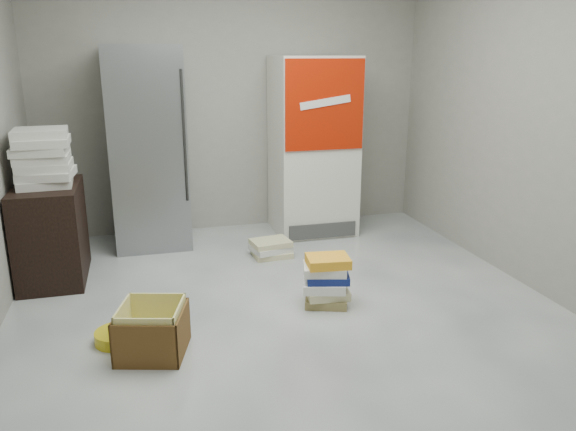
{
  "coord_description": "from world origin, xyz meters",
  "views": [
    {
      "loc": [
        -0.98,
        -3.35,
        1.83
      ],
      "look_at": [
        0.1,
        0.7,
        0.61
      ],
      "focal_mm": 35.0,
      "sensor_mm": 36.0,
      "label": 1
    }
  ],
  "objects_px": {
    "phonebook_stack_main": "(326,281)",
    "cardboard_box": "(152,333)",
    "coke_cooler": "(313,146)",
    "wood_shelf": "(51,233)",
    "steel_fridge": "(148,148)"
  },
  "relations": [
    {
      "from": "steel_fridge",
      "to": "wood_shelf",
      "type": "relative_size",
      "value": 2.37
    },
    {
      "from": "phonebook_stack_main",
      "to": "cardboard_box",
      "type": "distance_m",
      "value": 1.34
    },
    {
      "from": "steel_fridge",
      "to": "coke_cooler",
      "type": "xyz_separation_m",
      "value": [
        1.65,
        -0.01,
        -0.05
      ]
    },
    {
      "from": "phonebook_stack_main",
      "to": "wood_shelf",
      "type": "bearing_deg",
      "value": 167.37
    },
    {
      "from": "wood_shelf",
      "to": "cardboard_box",
      "type": "height_order",
      "value": "wood_shelf"
    },
    {
      "from": "phonebook_stack_main",
      "to": "cardboard_box",
      "type": "bearing_deg",
      "value": -147.79
    },
    {
      "from": "coke_cooler",
      "to": "wood_shelf",
      "type": "height_order",
      "value": "coke_cooler"
    },
    {
      "from": "cardboard_box",
      "to": "coke_cooler",
      "type": "bearing_deg",
      "value": 67.17
    },
    {
      "from": "wood_shelf",
      "to": "cardboard_box",
      "type": "distance_m",
      "value": 1.66
    },
    {
      "from": "wood_shelf",
      "to": "coke_cooler",
      "type": "bearing_deg",
      "value": 16.28
    },
    {
      "from": "phonebook_stack_main",
      "to": "coke_cooler",
      "type": "bearing_deg",
      "value": 91.11
    },
    {
      "from": "coke_cooler",
      "to": "phonebook_stack_main",
      "type": "xyz_separation_m",
      "value": [
        -0.45,
        -1.8,
        -0.71
      ]
    },
    {
      "from": "coke_cooler",
      "to": "phonebook_stack_main",
      "type": "relative_size",
      "value": 4.56
    },
    {
      "from": "steel_fridge",
      "to": "wood_shelf",
      "type": "distance_m",
      "value": 1.23
    },
    {
      "from": "wood_shelf",
      "to": "phonebook_stack_main",
      "type": "relative_size",
      "value": 2.03
    }
  ]
}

